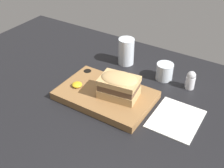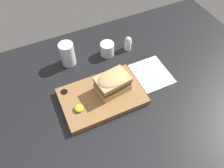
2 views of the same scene
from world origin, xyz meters
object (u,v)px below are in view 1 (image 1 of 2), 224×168
(wine_glass, at_px, (164,72))
(sandwich, at_px, (118,86))
(serving_board, at_px, (105,95))
(salt_shaker, at_px, (191,80))
(napkin, at_px, (176,119))
(water_glass, at_px, (126,53))

(wine_glass, bearing_deg, sandwich, -108.22)
(serving_board, height_order, salt_shaker, salt_shaker)
(napkin, bearing_deg, serving_board, -173.78)
(sandwich, distance_m, water_glass, 0.28)
(sandwich, relative_size, salt_shaker, 1.95)
(serving_board, relative_size, salt_shaker, 4.61)
(water_glass, relative_size, napkin, 0.63)
(sandwich, height_order, napkin, sandwich)
(sandwich, height_order, wine_glass, sandwich)
(water_glass, distance_m, salt_shaker, 0.30)
(salt_shaker, bearing_deg, napkin, -83.19)
(serving_board, bearing_deg, wine_glass, 61.03)
(salt_shaker, bearing_deg, wine_glass, 176.12)
(wine_glass, height_order, salt_shaker, salt_shaker)
(water_glass, height_order, wine_glass, water_glass)
(salt_shaker, bearing_deg, water_glass, 174.06)
(napkin, xyz_separation_m, salt_shaker, (-0.02, 0.19, 0.03))
(sandwich, xyz_separation_m, wine_glass, (0.07, 0.23, -0.04))
(serving_board, bearing_deg, sandwich, 1.77)
(napkin, relative_size, salt_shaker, 2.48)
(water_glass, bearing_deg, serving_board, -76.63)
(serving_board, xyz_separation_m, water_glass, (-0.06, 0.25, 0.04))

